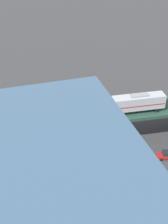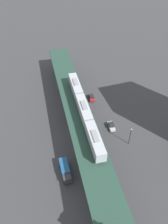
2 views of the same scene
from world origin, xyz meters
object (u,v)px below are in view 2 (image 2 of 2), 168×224
object	(u,v)px
subway_train	(84,109)
delivery_truck	(65,170)
street_car_red	(92,97)
street_lamp	(130,135)
street_car_silver	(111,126)

from	to	relation	value
subway_train	delivery_truck	world-z (taller)	subway_train
street_car_red	street_lamp	bearing A→B (deg)	98.11
street_car_red	delivery_truck	xyz separation A→B (m)	(18.74, 29.72, 0.82)
delivery_truck	street_car_red	bearing A→B (deg)	-122.24
street_car_silver	delivery_truck	xyz separation A→B (m)	(19.80, 12.53, 0.82)
delivery_truck	street_lamp	size ratio (longest dim) A/B	1.05
street_car_red	street_car_silver	distance (m)	17.22
subway_train	delivery_truck	xyz separation A→B (m)	(9.86, 12.71, -9.49)
delivery_truck	street_car_silver	bearing A→B (deg)	-147.67
subway_train	street_car_silver	bearing A→B (deg)	178.97
street_car_red	street_lamp	size ratio (longest dim) A/B	0.67
street_car_silver	street_lamp	size ratio (longest dim) A/B	0.66
subway_train	street_lamp	xyz separation A→B (m)	(-12.50, 8.42, -7.14)
street_car_red	delivery_truck	bearing A→B (deg)	57.76
subway_train	delivery_truck	bearing A→B (deg)	52.20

